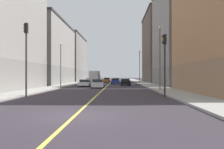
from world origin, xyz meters
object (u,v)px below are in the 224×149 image
Objects in this scene: building_left_far at (162,48)px; street_lamp_left_far at (140,63)px; street_lamp_left_near at (160,52)px; car_orange at (107,80)px; box_truck at (95,77)px; car_white at (85,83)px; car_silver at (98,84)px; car_blue at (115,81)px; traffic_light_right_near at (26,50)px; building_left_mid at (183,35)px; street_lamp_right_near at (61,60)px; building_right_distant at (68,59)px; car_black at (125,82)px; building_right_midblock at (45,53)px; car_yellow at (116,80)px; traffic_light_left_near at (165,56)px.

building_left_far reaches higher than street_lamp_left_far.
street_lamp_left_near is 1.71× the size of car_orange.
box_truck is at bearing 166.76° from street_lamp_left_far.
car_silver is at bearing -66.52° from car_white.
building_left_far is 2.91× the size of box_truck.
traffic_light_right_near is at bearing -101.65° from car_blue.
building_left_mid is at bearing 10.32° from car_white.
traffic_light_right_near is at bearing -111.80° from building_left_far.
car_orange is (5.96, 35.02, -3.81)m from street_lamp_right_near.
car_white is 0.53× the size of box_truck.
car_blue is 0.53× the size of box_truck.
street_lamp_left_far is (-7.07, 13.88, -4.73)m from building_left_mid.
car_black is at bearing -62.48° from building_right_distant.
car_blue is (7.59, 36.78, -3.64)m from traffic_light_right_near.
car_blue is at bearing 78.35° from traffic_light_right_near.
building_right_midblock is 6.09× the size of car_white.
street_lamp_left_near reaches higher than car_black.
car_black is (-3.73, -12.21, -4.20)m from street_lamp_left_far.
traffic_light_right_near reaches higher than car_orange.
building_left_far is 15.99m from car_yellow.
car_orange is (13.03, -8.31, -6.75)m from building_right_distant.
street_lamp_right_near is 1.76× the size of car_black.
building_left_far reaches higher than street_lamp_left_near.
box_truck is at bearing 116.28° from car_black.
street_lamp_left_far is 25.25m from car_silver.
building_left_mid is 4.80× the size of car_white.
building_right_midblock is 6.15× the size of car_blue.
building_right_distant is at bearing 97.37° from traffic_light_right_near.
building_left_far is 38.63m from car_silver.
building_right_midblock is 5.94× the size of car_yellow.
traffic_light_right_near is 30.04m from car_black.
street_lamp_left_far is 1.00× the size of box_truck.
street_lamp_left_near is 35.76m from box_truck.
street_lamp_left_far is (1.02, 40.42, 1.18)m from traffic_light_left_near.
car_blue is 1.03× the size of car_black.
street_lamp_left_near is at bearing 83.66° from traffic_light_left_near.
building_right_midblock is at bearing -129.98° from car_yellow.
street_lamp_left_far reaches higher than car_blue.
car_orange is (13.03, 18.57, -6.36)m from building_right_midblock.
street_lamp_left_near is (13.42, 9.16, 0.60)m from traffic_light_right_near.
building_left_mid is at bearing -63.01° from street_lamp_left_far.
street_lamp_left_near is 28.55m from car_blue.
building_left_mid is 20.43m from car_white.
street_lamp_left_far reaches higher than car_orange.
street_lamp_right_near is at bearing -97.94° from box_truck.
street_lamp_left_near is 1.95× the size of car_black.
car_yellow is at bearing 76.22° from street_lamp_right_near.
car_yellow is at bearing 115.02° from building_left_mid.
building_left_mid reaches higher than car_orange.
street_lamp_left_near reaches higher than car_orange.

